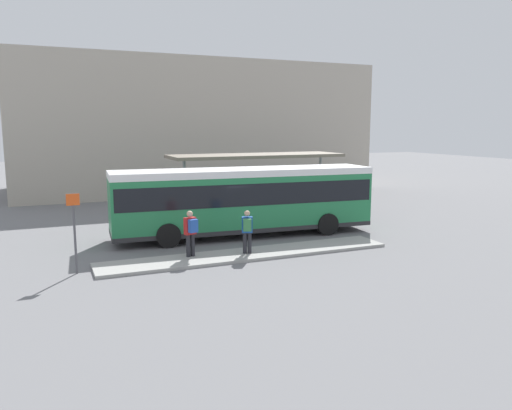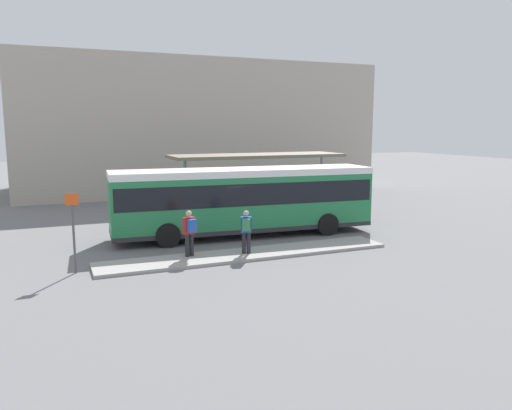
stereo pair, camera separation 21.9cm
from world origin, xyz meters
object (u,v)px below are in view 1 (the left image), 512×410
pedestrian_companion (191,231)px  platform_sign (75,230)px  city_bus (244,197)px  pedestrian_waiting (247,229)px  bicycle_green (342,204)px  bicycle_black (357,207)px  bicycle_blue (347,206)px

pedestrian_companion → platform_sign: platform_sign is taller
city_bus → pedestrian_waiting: size_ratio=7.15×
bicycle_green → platform_sign: 17.84m
pedestrian_waiting → bicycle_green: size_ratio=1.11×
bicycle_black → platform_sign: 17.30m
pedestrian_waiting → bicycle_black: bearing=-35.5°
pedestrian_waiting → pedestrian_companion: (-2.15, 0.42, 0.04)m
bicycle_green → bicycle_blue: bearing=165.8°
pedestrian_waiting → bicycle_green: bearing=-29.7°
bicycle_blue → platform_sign: bearing=-64.9°
pedestrian_waiting → bicycle_black: size_ratio=1.01×
pedestrian_waiting → bicycle_blue: size_ratio=1.03×
bicycle_black → bicycle_blue: bicycle_black is taller
platform_sign → city_bus: bearing=23.9°
pedestrian_waiting → pedestrian_companion: bearing=99.2°
city_bus → bicycle_green: bearing=32.5°
city_bus → pedestrian_companion: size_ratio=6.86×
bicycle_blue → pedestrian_waiting: bearing=-51.5°
bicycle_blue → platform_sign: size_ratio=0.59×
bicycle_green → platform_sign: bearing=111.3°
pedestrian_companion → bicycle_green: size_ratio=1.15×
platform_sign → bicycle_blue: bearing=24.3°
pedestrian_companion → platform_sign: 4.20m
pedestrian_companion → bicycle_black: size_ratio=1.05×
bicycle_black → pedestrian_waiting: bearing=-54.1°
pedestrian_companion → bicycle_blue: bearing=-75.5°
bicycle_black → platform_sign: (-16.02, -6.41, 1.19)m
pedestrian_waiting → bicycle_green: (9.63, 8.11, -0.76)m
bicycle_green → bicycle_black: bearing=177.6°
bicycle_green → platform_sign: (-15.95, -7.90, 1.22)m
bicycle_black → city_bus: bearing=-68.6°
platform_sign → bicycle_black: bearing=21.8°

